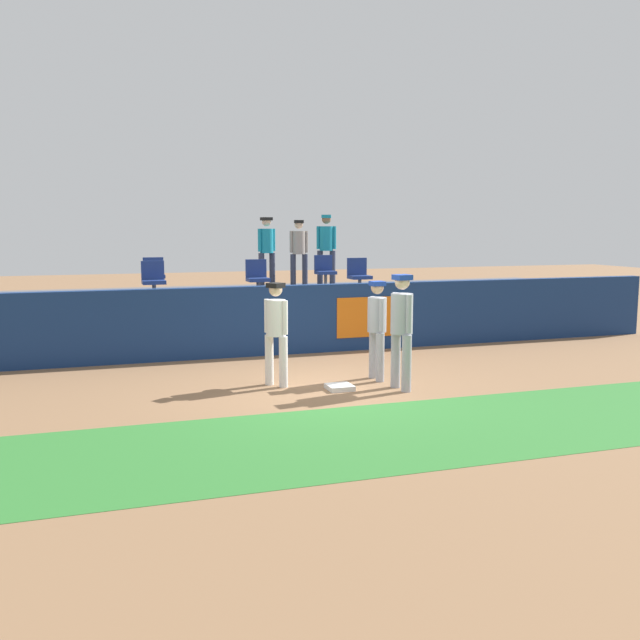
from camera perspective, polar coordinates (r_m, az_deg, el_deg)
ground_plane at (r=11.21m, az=0.93°, el=-5.70°), size 60.00×60.00×0.00m
grass_foreground_strip at (r=8.94m, az=6.35°, el=-9.18°), size 18.00×2.80×0.01m
first_base at (r=11.17m, az=1.63°, el=-5.54°), size 0.40×0.40×0.08m
player_fielder_home at (r=11.29m, az=-3.66°, el=-0.56°), size 0.45×0.55×1.69m
player_runner_visitor at (r=11.75m, az=4.70°, el=-0.25°), size 0.32×0.47×1.68m
player_coach_visitor at (r=11.07m, az=6.71°, el=-0.29°), size 0.39×0.51×1.84m
field_wall at (r=14.17m, az=-3.41°, el=-0.00°), size 18.00×0.26×1.41m
bleacher_platform at (r=16.67m, az=-5.73°, el=0.47°), size 18.00×4.80×1.03m
seat_front_center at (r=15.46m, az=-5.17°, el=3.60°), size 0.47×0.44×0.84m
seat_front_left at (r=15.10m, az=-13.52°, el=3.33°), size 0.48×0.44×0.84m
seat_back_right at (r=17.79m, az=0.39°, el=4.16°), size 0.47×0.44×0.84m
seat_front_right at (r=16.18m, az=3.19°, el=3.80°), size 0.47×0.44×0.84m
seat_back_left at (r=16.91m, az=-13.48°, el=3.77°), size 0.48×0.44×0.84m
spectator_hooded at (r=18.15m, az=-1.74°, el=5.90°), size 0.48×0.38×1.73m
spectator_capped at (r=18.71m, az=0.52°, el=6.22°), size 0.50×0.46×1.88m
spectator_casual at (r=18.11m, az=-4.40°, el=6.01°), size 0.49×0.42×1.80m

